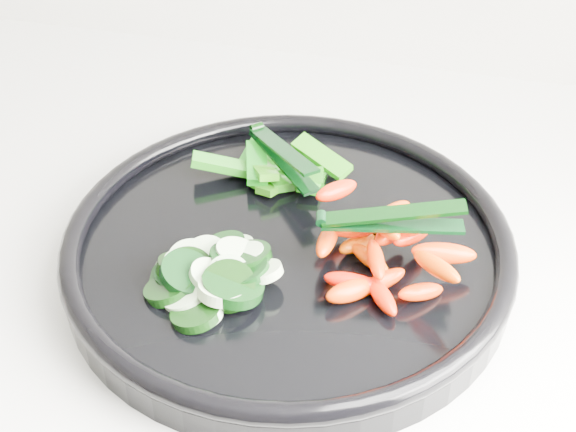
# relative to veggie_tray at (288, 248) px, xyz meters

# --- Properties ---
(veggie_tray) EXTENTS (0.42, 0.42, 0.04)m
(veggie_tray) POSITION_rel_veggie_tray_xyz_m (0.00, 0.00, 0.00)
(veggie_tray) COLOR black
(veggie_tray) RESTS_ON counter
(cucumber_pile) EXTENTS (0.12, 0.13, 0.04)m
(cucumber_pile) POSITION_rel_veggie_tray_xyz_m (-0.05, -0.06, 0.01)
(cucumber_pile) COLOR black
(cucumber_pile) RESTS_ON veggie_tray
(carrot_pile) EXTENTS (0.14, 0.15, 0.05)m
(carrot_pile) POSITION_rel_veggie_tray_xyz_m (0.08, -0.01, 0.02)
(carrot_pile) COLOR #F22600
(carrot_pile) RESTS_ON veggie_tray
(pepper_pile) EXTENTS (0.15, 0.09, 0.03)m
(pepper_pile) POSITION_rel_veggie_tray_xyz_m (-0.03, 0.09, 0.01)
(pepper_pile) COLOR #1C6509
(pepper_pile) RESTS_ON veggie_tray
(tong_carrot) EXTENTS (0.11, 0.04, 0.02)m
(tong_carrot) POSITION_rel_veggie_tray_xyz_m (0.08, -0.01, 0.05)
(tong_carrot) COLOR black
(tong_carrot) RESTS_ON carrot_pile
(tong_pepper) EXTENTS (0.09, 0.09, 0.02)m
(tong_pepper) POSITION_rel_veggie_tray_xyz_m (-0.03, 0.09, 0.03)
(tong_pepper) COLOR black
(tong_pepper) RESTS_ON pepper_pile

